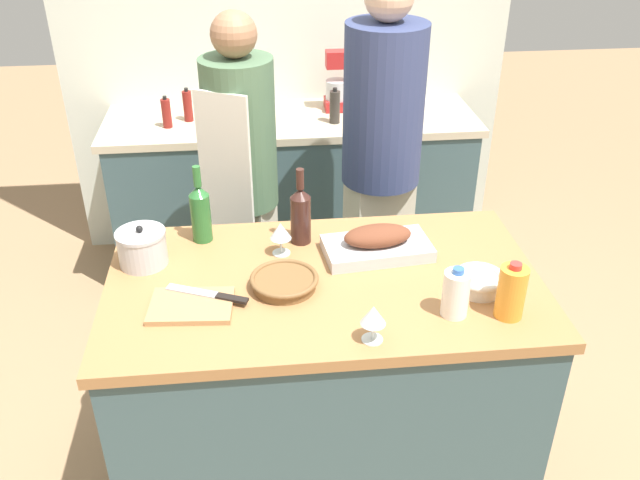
% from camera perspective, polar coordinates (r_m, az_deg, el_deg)
% --- Properties ---
extents(ground_plane, '(12.00, 12.00, 0.00)m').
position_cam_1_polar(ground_plane, '(2.90, 0.28, -18.62)').
color(ground_plane, '#9E7A56').
extents(kitchen_island, '(1.46, 0.84, 0.92)m').
position_cam_1_polar(kitchen_island, '(2.56, 0.30, -11.87)').
color(kitchen_island, '#3D565B').
rests_on(kitchen_island, ground_plane).
extents(back_counter, '(2.01, 0.60, 0.90)m').
position_cam_1_polar(back_counter, '(3.89, -2.28, 4.01)').
color(back_counter, '#3D565B').
rests_on(back_counter, ground_plane).
extents(back_wall, '(2.51, 0.10, 2.55)m').
position_cam_1_polar(back_wall, '(3.94, -2.92, 17.09)').
color(back_wall, silver).
rests_on(back_wall, ground_plane).
extents(roasting_pan, '(0.39, 0.24, 0.11)m').
position_cam_1_polar(roasting_pan, '(2.40, 4.84, -0.30)').
color(roasting_pan, '#BCBCC1').
rests_on(roasting_pan, kitchen_island).
extents(wicker_basket, '(0.23, 0.23, 0.04)m').
position_cam_1_polar(wicker_basket, '(2.23, -3.03, -3.50)').
color(wicker_basket, brown).
rests_on(wicker_basket, kitchen_island).
extents(cutting_board, '(0.27, 0.20, 0.02)m').
position_cam_1_polar(cutting_board, '(2.18, -10.78, -5.46)').
color(cutting_board, '#AD7F51').
rests_on(cutting_board, kitchen_island).
extents(stock_pot, '(0.17, 0.17, 0.15)m').
position_cam_1_polar(stock_pot, '(2.41, -14.74, -0.63)').
color(stock_pot, '#B7B7BC').
rests_on(stock_pot, kitchen_island).
extents(mixing_bowl, '(0.17, 0.17, 0.06)m').
position_cam_1_polar(mixing_bowl, '(2.27, 13.27, -3.38)').
color(mixing_bowl, beige).
rests_on(mixing_bowl, kitchen_island).
extents(juice_jug, '(0.09, 0.09, 0.19)m').
position_cam_1_polar(juice_jug, '(2.15, 15.81, -4.23)').
color(juice_jug, orange).
rests_on(juice_jug, kitchen_island).
extents(milk_jug, '(0.08, 0.08, 0.17)m').
position_cam_1_polar(milk_jug, '(2.12, 11.36, -4.43)').
color(milk_jug, white).
rests_on(milk_jug, kitchen_island).
extents(wine_bottle_green, '(0.07, 0.07, 0.29)m').
position_cam_1_polar(wine_bottle_green, '(2.44, -1.64, 2.22)').
color(wine_bottle_green, '#381E19').
rests_on(wine_bottle_green, kitchen_island).
extents(wine_bottle_dark, '(0.07, 0.07, 0.30)m').
position_cam_1_polar(wine_bottle_dark, '(2.48, -10.04, 2.36)').
color(wine_bottle_dark, '#28662D').
rests_on(wine_bottle_dark, kitchen_island).
extents(wine_glass_left, '(0.08, 0.08, 0.12)m').
position_cam_1_polar(wine_glass_left, '(1.97, 4.51, -6.41)').
color(wine_glass_left, silver).
rests_on(wine_glass_left, kitchen_island).
extents(wine_glass_right, '(0.08, 0.08, 0.12)m').
position_cam_1_polar(wine_glass_right, '(2.38, -3.34, 0.69)').
color(wine_glass_right, silver).
rests_on(wine_glass_right, kitchen_island).
extents(knife_chef, '(0.27, 0.14, 0.01)m').
position_cam_1_polar(knife_chef, '(2.20, -9.25, -4.53)').
color(knife_chef, '#B7B7BC').
rests_on(knife_chef, cutting_board).
extents(stand_mixer, '(0.18, 0.14, 0.32)m').
position_cam_1_polar(stand_mixer, '(3.80, 1.83, 12.90)').
color(stand_mixer, '#B22323').
rests_on(stand_mixer, back_counter).
extents(condiment_bottle_tall, '(0.05, 0.05, 0.17)m').
position_cam_1_polar(condiment_bottle_tall, '(3.64, -12.81, 10.38)').
color(condiment_bottle_tall, maroon).
rests_on(condiment_bottle_tall, back_counter).
extents(condiment_bottle_short, '(0.05, 0.05, 0.18)m').
position_cam_1_polar(condiment_bottle_short, '(3.70, -11.08, 11.03)').
color(condiment_bottle_short, maroon).
rests_on(condiment_bottle_short, back_counter).
extents(condiment_bottle_extra, '(0.05, 0.05, 0.19)m').
position_cam_1_polar(condiment_bottle_extra, '(3.61, 1.25, 11.15)').
color(condiment_bottle_extra, '#332D28').
rests_on(condiment_bottle_extra, back_counter).
extents(person_cook_aproned, '(0.33, 0.35, 1.63)m').
position_cam_1_polar(person_cook_aproned, '(3.03, -6.56, 5.26)').
color(person_cook_aproned, beige).
rests_on(person_cook_aproned, ground_plane).
extents(person_cook_guest, '(0.35, 0.35, 1.76)m').
position_cam_1_polar(person_cook_guest, '(3.09, 5.19, 7.27)').
color(person_cook_guest, beige).
rests_on(person_cook_guest, ground_plane).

